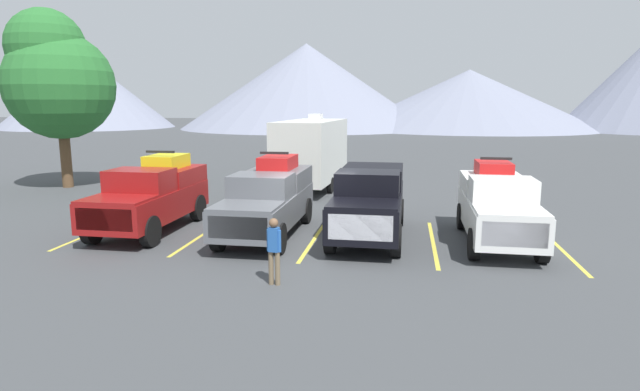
# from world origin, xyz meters

# --- Properties ---
(ground_plane) EXTENTS (240.00, 240.00, 0.00)m
(ground_plane) POSITION_xyz_m (0.00, 0.00, 0.00)
(ground_plane) COLOR #3F4244
(pickup_truck_a) EXTENTS (2.23, 5.34, 2.62)m
(pickup_truck_a) POSITION_xyz_m (-5.61, 1.08, 1.21)
(pickup_truck_a) COLOR maroon
(pickup_truck_a) RESTS_ON ground
(pickup_truck_b) EXTENTS (2.14, 5.84, 2.62)m
(pickup_truck_b) POSITION_xyz_m (-1.60, 1.20, 1.19)
(pickup_truck_b) COLOR #595B60
(pickup_truck_b) RESTS_ON ground
(pickup_truck_c) EXTENTS (2.19, 5.73, 2.20)m
(pickup_truck_c) POSITION_xyz_m (1.68, 1.31, 1.20)
(pickup_truck_c) COLOR black
(pickup_truck_c) RESTS_ON ground
(pickup_truck_d) EXTENTS (2.10, 5.34, 2.55)m
(pickup_truck_d) POSITION_xyz_m (5.60, 1.26, 1.17)
(pickup_truck_d) COLOR white
(pickup_truck_d) RESTS_ON ground
(lot_stripe_a) EXTENTS (0.12, 5.50, 0.01)m
(lot_stripe_a) POSITION_xyz_m (-7.38, 0.84, 0.00)
(lot_stripe_a) COLOR gold
(lot_stripe_a) RESTS_ON ground
(lot_stripe_b) EXTENTS (0.12, 5.50, 0.01)m
(lot_stripe_b) POSITION_xyz_m (-3.69, 0.84, 0.00)
(lot_stripe_b) COLOR gold
(lot_stripe_b) RESTS_ON ground
(lot_stripe_c) EXTENTS (0.12, 5.50, 0.01)m
(lot_stripe_c) POSITION_xyz_m (0.00, 0.84, 0.00)
(lot_stripe_c) COLOR gold
(lot_stripe_c) RESTS_ON ground
(lot_stripe_d) EXTENTS (0.12, 5.50, 0.01)m
(lot_stripe_d) POSITION_xyz_m (3.69, 0.84, 0.00)
(lot_stripe_d) COLOR gold
(lot_stripe_d) RESTS_ON ground
(lot_stripe_e) EXTENTS (0.12, 5.50, 0.01)m
(lot_stripe_e) POSITION_xyz_m (7.38, 0.84, 0.00)
(lot_stripe_e) COLOR gold
(lot_stripe_e) RESTS_ON ground
(camper_trailer_a) EXTENTS (2.85, 7.51, 3.69)m
(camper_trailer_a) POSITION_xyz_m (-1.75, 10.03, 1.95)
(camper_trailer_a) COLOR silver
(camper_trailer_a) RESTS_ON ground
(person_a) EXTENTS (0.35, 0.22, 1.61)m
(person_a) POSITION_xyz_m (-0.22, -3.59, 0.93)
(person_a) COLOR #726047
(person_a) RESTS_ON ground
(tree_a) EXTENTS (5.24, 5.24, 8.73)m
(tree_a) POSITION_xyz_m (-14.22, 8.82, 5.51)
(tree_a) COLOR brown
(tree_a) RESTS_ON ground
(mountain_ridge) EXTENTS (120.71, 42.74, 17.00)m
(mountain_ridge) POSITION_xyz_m (1.14, 71.47, 6.58)
(mountain_ridge) COLOR gray
(mountain_ridge) RESTS_ON ground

